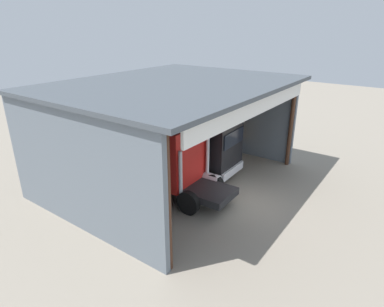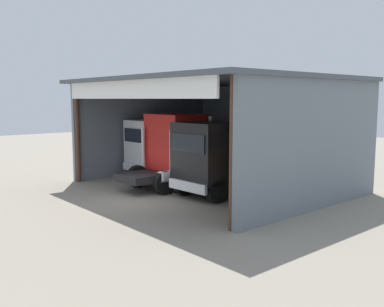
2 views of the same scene
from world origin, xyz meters
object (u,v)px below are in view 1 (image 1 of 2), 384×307
Objects in this scene: truck_white_center_bay at (113,183)px; oil_drum at (155,142)px; truck_red_right_bay at (177,160)px; tool_cart at (179,140)px; truck_black_center_left_bay at (209,147)px; truck_orange_center_right_bay at (216,128)px.

truck_white_center_bay is 9.13m from oil_drum.
tool_cart is (5.83, 4.41, -1.51)m from truck_red_right_bay.
truck_black_center_left_bay is 5.15× the size of tool_cart.
truck_white_center_bay is 6.29m from truck_black_center_left_bay.
truck_black_center_left_bay is at bearing -1.92° from truck_red_right_bay.
oil_drum is (4.56, 5.67, -1.56)m from truck_red_right_bay.
truck_red_right_bay is at bearing -128.78° from oil_drum.
truck_red_right_bay is 7.47m from tool_cart.
truck_red_right_bay is at bearing -2.54° from truck_black_center_left_bay.
truck_white_center_bay is 1.14× the size of truck_orange_center_right_bay.
truck_black_center_left_bay reaches higher than tool_cart.
oil_drum is at bearing -151.76° from truck_white_center_bay.
truck_white_center_bay is 5.72× the size of oil_drum.
tool_cart is at bearing -44.72° from oil_drum.
truck_black_center_left_bay is 6.10m from oil_drum.
truck_orange_center_right_bay is (6.30, 1.61, -0.18)m from truck_red_right_bay.
truck_red_right_bay is at bearing -142.88° from tool_cart.
truck_orange_center_right_bay is (3.38, 1.64, -0.02)m from truck_black_center_left_bay.
truck_orange_center_right_bay is at bearing 13.05° from truck_red_right_bay.
truck_orange_center_right_bay is 4.64m from oil_drum.
truck_red_right_bay is 4.63× the size of tool_cart.
truck_black_center_left_bay is 1.15× the size of truck_orange_center_right_bay.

